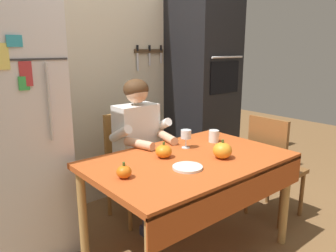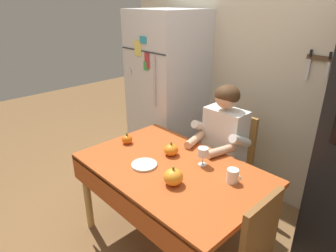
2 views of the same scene
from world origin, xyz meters
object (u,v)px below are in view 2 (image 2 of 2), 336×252
refrigerator (168,95)px  pumpkin_small (127,139)px  seated_person (220,143)px  pumpkin_medium (171,150)px  serving_tray (144,165)px  dining_table (170,177)px  wine_glass (203,153)px  pumpkin_large (173,177)px  coffee_mug (233,176)px  chair_behind_person (230,158)px

refrigerator → pumpkin_small: refrigerator is taller
seated_person → pumpkin_medium: size_ratio=10.71×
pumpkin_small → serving_tray: bearing=-18.4°
dining_table → seated_person: seated_person is taller
wine_glass → pumpkin_medium: (-0.27, -0.06, -0.06)m
pumpkin_large → coffee_mug: bearing=50.4°
chair_behind_person → pumpkin_large: size_ratio=6.88×
dining_table → serving_tray: bearing=-142.3°
refrigerator → pumpkin_medium: refrigerator is taller
refrigerator → coffee_mug: refrigerator is taller
refrigerator → coffee_mug: size_ratio=16.69×
refrigerator → pumpkin_medium: (0.82, -0.74, -0.11)m
serving_tray → pumpkin_medium: bearing=85.8°
chair_behind_person → pumpkin_medium: chair_behind_person is taller
seated_person → pumpkin_large: bearing=-77.0°
chair_behind_person → coffee_mug: 0.79m
wine_glass → serving_tray: (-0.29, -0.33, -0.09)m
dining_table → serving_tray: size_ratio=7.23×
chair_behind_person → pumpkin_small: bearing=-124.9°
refrigerator → pumpkin_small: 0.97m
wine_glass → pumpkin_small: size_ratio=1.45×
refrigerator → dining_table: size_ratio=1.29×
dining_table → wine_glass: 0.31m
coffee_mug → wine_glass: wine_glass is taller
wine_glass → pumpkin_medium: wine_glass is taller
chair_behind_person → pumpkin_small: chair_behind_person is taller
pumpkin_small → serving_tray: (0.39, -0.13, -0.03)m
pumpkin_large → pumpkin_medium: (-0.30, 0.27, -0.01)m
wine_glass → pumpkin_small: wine_glass is taller
dining_table → pumpkin_small: bearing=178.6°
refrigerator → dining_table: (0.95, -0.88, -0.24)m
refrigerator → pumpkin_medium: size_ratio=15.49×
pumpkin_small → pumpkin_medium: bearing=17.9°
dining_table → coffee_mug: coffee_mug is taller
dining_table → pumpkin_large: pumpkin_large is taller
pumpkin_large → chair_behind_person: bearing=100.4°
coffee_mug → pumpkin_medium: size_ratio=0.93×
refrigerator → wine_glass: bearing=-31.7°
coffee_mug → pumpkin_small: bearing=-170.0°
dining_table → serving_tray: 0.21m
refrigerator → dining_table: refrigerator is taller
wine_glass → pumpkin_medium: size_ratio=1.23×
chair_behind_person → serving_tray: 0.95m
pumpkin_small → serving_tray: 0.41m
pumpkin_large → wine_glass: bearing=95.0°
dining_table → coffee_mug: size_ratio=12.98×
pumpkin_medium → serving_tray: 0.27m
seated_person → pumpkin_medium: seated_person is taller
dining_table → pumpkin_large: 0.25m
pumpkin_large → pumpkin_medium: pumpkin_large is taller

